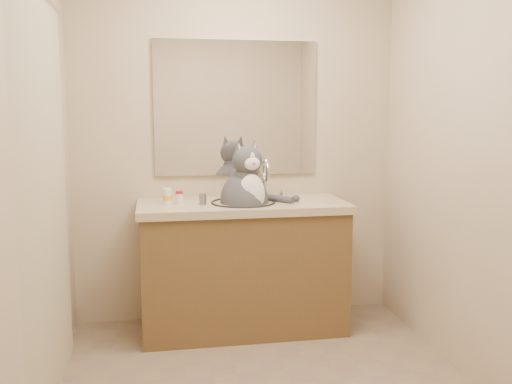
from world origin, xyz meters
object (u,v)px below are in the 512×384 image
(grey_canister, at_px, (203,199))
(pill_bottle_orange, at_px, (167,196))
(pill_bottle_redcap, at_px, (179,197))
(cat, at_px, (245,197))

(grey_canister, bearing_deg, pill_bottle_orange, 162.42)
(pill_bottle_redcap, distance_m, pill_bottle_orange, 0.08)
(cat, relative_size, grey_canister, 8.62)
(cat, height_order, grey_canister, cat)
(cat, xyz_separation_m, pill_bottle_redcap, (-0.42, 0.04, 0.00))
(pill_bottle_redcap, relative_size, grey_canister, 1.16)
(pill_bottle_redcap, relative_size, pill_bottle_orange, 0.84)
(cat, relative_size, pill_bottle_redcap, 7.45)
(pill_bottle_orange, height_order, grey_canister, pill_bottle_orange)
(pill_bottle_orange, relative_size, grey_canister, 1.38)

